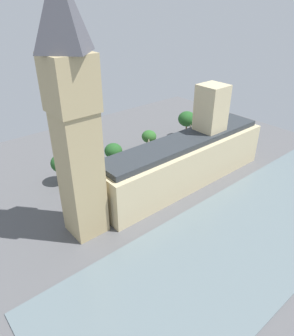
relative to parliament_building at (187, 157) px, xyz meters
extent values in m
plane|color=#565659|center=(1.99, 1.36, -7.92)|extent=(127.73, 127.73, 0.00)
cube|color=slate|center=(-26.96, 1.36, -7.80)|extent=(31.37, 114.96, 0.25)
cube|color=#CCBA8E|center=(-0.01, 1.36, -1.53)|extent=(12.96, 57.73, 12.79)
cube|color=#CCBA8E|center=(-0.01, -9.03, 6.08)|extent=(7.50, 7.50, 28.01)
cube|color=#2D3338|center=(-0.01, 1.36, 5.67)|extent=(9.85, 55.42, 1.60)
cone|color=#CCBA8E|center=(6.07, -24.62, 6.30)|extent=(1.20, 1.20, 2.86)
cone|color=#CCBA8E|center=(6.07, -7.30, 5.90)|extent=(1.20, 1.20, 2.06)
cone|color=#CCBA8E|center=(6.07, 10.02, 5.84)|extent=(1.20, 1.20, 1.94)
cone|color=#CCBA8E|center=(6.07, 27.34, 6.08)|extent=(1.20, 1.20, 2.42)
cube|color=tan|center=(-0.42, 35.33, 7.12)|extent=(7.92, 7.92, 30.08)
cube|color=tan|center=(-0.42, 35.33, 27.70)|extent=(8.72, 8.72, 11.09)
cylinder|color=silver|center=(4.09, 35.33, 27.70)|extent=(0.25, 6.02, 6.02)
torus|color=black|center=(4.09, 35.33, 27.70)|extent=(0.24, 6.26, 6.26)
cylinder|color=silver|center=(-0.42, 30.82, 27.70)|extent=(6.02, 0.25, 6.02)
torus|color=black|center=(-0.42, 30.82, 27.70)|extent=(6.26, 0.24, 6.26)
pyramid|color=#4C4C54|center=(-0.42, 35.33, 40.62)|extent=(8.72, 8.72, 14.76)
cube|color=black|center=(13.61, -19.66, -7.21)|extent=(2.17, 4.28, 0.75)
cube|color=black|center=(13.59, -19.87, -6.51)|extent=(1.74, 2.44, 0.65)
cylinder|color=black|center=(12.86, -18.27, -7.58)|extent=(0.30, 0.70, 0.68)
cylinder|color=black|center=(14.56, -18.40, -7.58)|extent=(0.30, 0.70, 0.68)
cylinder|color=black|center=(12.66, -20.93, -7.58)|extent=(0.30, 0.70, 0.68)
cylinder|color=black|center=(14.36, -21.05, -7.58)|extent=(0.30, 0.70, 0.68)
cube|color=silver|center=(15.17, -12.50, -7.21)|extent=(1.75, 4.30, 0.75)
cube|color=black|center=(15.16, -12.28, -6.51)|extent=(1.46, 2.41, 0.65)
cylinder|color=black|center=(15.96, -13.87, -7.58)|extent=(0.25, 0.68, 0.68)
cylinder|color=black|center=(14.39, -13.88, -7.58)|extent=(0.25, 0.68, 0.68)
cylinder|color=black|center=(15.94, -11.12, -7.58)|extent=(0.25, 0.68, 0.68)
cylinder|color=black|center=(14.38, -11.13, -7.58)|extent=(0.25, 0.68, 0.68)
cube|color=red|center=(14.87, 3.23, -5.27)|extent=(2.97, 10.60, 4.20)
cube|color=black|center=(14.87, 3.23, -5.19)|extent=(3.01, 10.21, 0.70)
cylinder|color=black|center=(13.89, 6.96, -7.37)|extent=(0.40, 1.11, 1.10)
cylinder|color=black|center=(16.19, 6.85, -7.37)|extent=(0.40, 1.11, 1.10)
cylinder|color=black|center=(13.56, -0.39, -7.37)|extent=(0.40, 1.11, 1.10)
cylinder|color=black|center=(15.86, -0.49, -7.37)|extent=(0.40, 1.11, 1.10)
cube|color=#19472D|center=(13.70, 19.69, -7.21)|extent=(2.00, 4.19, 0.75)
cube|color=black|center=(13.72, 19.89, -6.51)|extent=(1.61, 2.38, 0.65)
cylinder|color=black|center=(14.42, 18.34, -7.58)|extent=(0.29, 0.69, 0.68)
cylinder|color=black|center=(12.83, 18.43, -7.58)|extent=(0.29, 0.69, 0.68)
cylinder|color=black|center=(14.58, 20.95, -7.58)|extent=(0.29, 0.69, 0.68)
cylinder|color=black|center=(12.99, 21.05, -7.58)|extent=(0.29, 0.69, 0.68)
cylinder|color=maroon|center=(9.23, -18.24, -7.21)|extent=(0.61, 0.61, 1.43)
sphere|color=#8C6647|center=(9.23, -18.24, -6.35)|extent=(0.28, 0.28, 0.28)
cube|color=maroon|center=(9.34, -17.96, -7.14)|extent=(0.34, 0.21, 0.26)
cylinder|color=black|center=(9.23, 17.40, -7.22)|extent=(0.59, 0.59, 1.42)
sphere|color=tan|center=(9.23, 17.40, -6.37)|extent=(0.27, 0.27, 0.27)
cube|color=maroon|center=(8.94, 17.49, -7.14)|extent=(0.19, 0.34, 0.25)
cylinder|color=brown|center=(23.15, -24.34, -5.41)|extent=(0.56, 0.56, 5.02)
ellipsoid|color=#235623|center=(23.15, -24.34, -0.30)|extent=(6.95, 6.95, 5.90)
cylinder|color=brown|center=(23.05, -4.63, -6.09)|extent=(0.56, 0.56, 3.67)
ellipsoid|color=#2D6628|center=(23.05, -4.63, -2.27)|extent=(5.29, 5.29, 4.49)
cylinder|color=brown|center=(21.25, 12.20, -6.07)|extent=(0.56, 0.56, 3.70)
ellipsoid|color=#235623|center=(21.25, 12.20, -2.04)|extent=(5.81, 5.81, 4.94)
cylinder|color=brown|center=(22.88, 29.54, -5.78)|extent=(0.56, 0.56, 4.30)
ellipsoid|color=#235623|center=(22.88, 29.54, -1.18)|extent=(6.52, 6.52, 5.54)
cylinder|color=black|center=(21.61, 9.46, -4.90)|extent=(0.18, 0.18, 6.06)
sphere|color=#F2EAC6|center=(21.61, 9.46, -1.59)|extent=(0.56, 0.56, 0.56)
camera|label=1|loc=(-54.88, 62.09, 42.27)|focal=33.01mm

